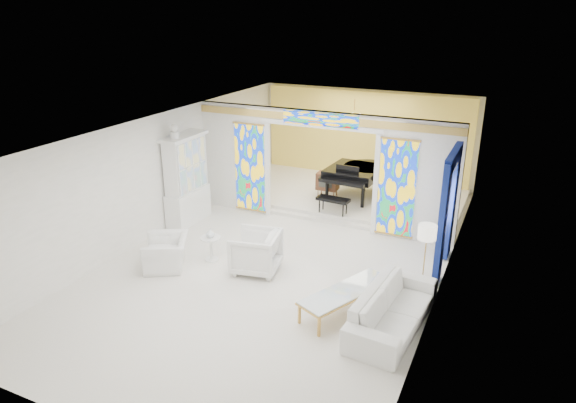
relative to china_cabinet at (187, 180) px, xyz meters
The scene contains 24 objects.
floor 3.47m from the china_cabinet, 10.50° to the right, with size 12.00×12.00×0.00m, color white.
ceiling 3.75m from the china_cabinet, 10.50° to the right, with size 7.00×12.00×0.02m, color silver.
wall_back 6.30m from the china_cabinet, 59.24° to the left, with size 7.00×0.02×3.00m, color white.
wall_front 7.35m from the china_cabinet, 64.01° to the right, with size 7.00×0.02×3.00m, color white.
wall_left 0.74m from the china_cabinet, 115.42° to the right, with size 0.02×12.00×3.00m, color white.
wall_right 6.75m from the china_cabinet, ahead, with size 0.02×12.00×3.00m, color white.
partition_wall 3.54m from the china_cabinet, 23.50° to the left, with size 7.00×0.22×3.00m.
stained_glass_left 1.76m from the china_cabinet, 47.47° to the left, with size 0.90×0.04×2.40m, color gold.
stained_glass_right 5.41m from the china_cabinet, 13.85° to the left, with size 0.90×0.04×2.40m, color gold.
stained_glass_transom 3.84m from the china_cabinet, 21.91° to the left, with size 2.00×0.04×0.34m, color gold.
alcove_platform 4.88m from the china_cabinet, 47.45° to the left, with size 6.80×3.80×0.18m, color white.
gold_curtain_back 6.19m from the china_cabinet, 58.67° to the left, with size 6.70×0.10×2.90m, color #EBCD51.
chandelier 5.02m from the china_cabinet, 44.89° to the left, with size 0.48×0.48×0.30m, color #BA8D41.
blue_drapes 6.63m from the china_cabinet, ahead, with size 0.14×1.85×2.65m.
china_cabinet is the anchor object (origin of this frame).
armchair_left 2.70m from the china_cabinet, 65.78° to the right, with size 1.05×0.91×0.68m, color white.
armchair_right 3.46m from the china_cabinet, 29.78° to the right, with size 0.97×1.00×0.91m, color white.
sofa 6.71m from the china_cabinet, 22.14° to the right, with size 2.49×0.97×0.73m, color white.
side_table 2.58m from the china_cabinet, 43.08° to the right, with size 0.56×0.56×0.57m.
vase 2.50m from the china_cabinet, 43.08° to the right, with size 0.19×0.19×0.20m, color white.
coffee_table 5.82m from the china_cabinet, 24.40° to the right, with size 1.43×2.11×0.45m.
floor_lamp 6.51m from the china_cabinet, ahead, with size 0.46×0.46×1.47m.
grand_piano 4.98m from the china_cabinet, 41.99° to the left, with size 1.85×2.77×1.09m.
tv_console 4.13m from the china_cabinet, 45.96° to the left, with size 0.64×0.45×0.72m.
Camera 1 is at (4.57, -9.86, 5.41)m, focal length 32.00 mm.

